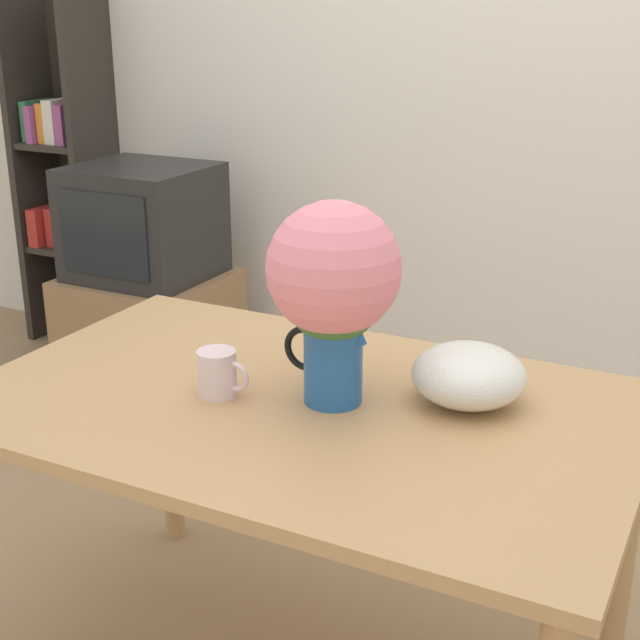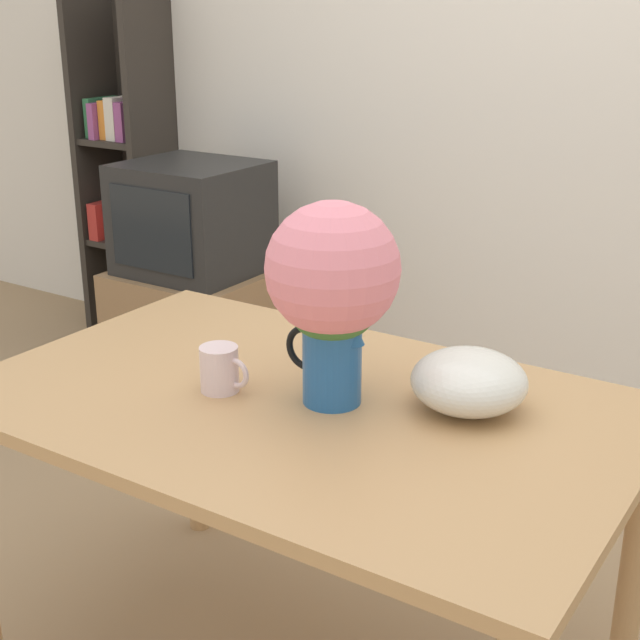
# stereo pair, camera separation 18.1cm
# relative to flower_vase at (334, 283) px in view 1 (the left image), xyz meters

# --- Properties ---
(wall_back) EXTENTS (8.00, 0.05, 2.60)m
(wall_back) POSITION_rel_flower_vase_xyz_m (-0.04, 1.72, 0.31)
(wall_back) COLOR silver
(wall_back) RESTS_ON ground_plane
(table) EXTENTS (1.39, 0.88, 0.74)m
(table) POSITION_rel_flower_vase_xyz_m (-0.06, -0.03, -0.35)
(table) COLOR tan
(table) RESTS_ON ground_plane
(flower_vase) EXTENTS (0.27, 0.27, 0.42)m
(flower_vase) POSITION_rel_flower_vase_xyz_m (0.00, 0.00, 0.00)
(flower_vase) COLOR #235B9E
(flower_vase) RESTS_ON table
(coffee_mug) EXTENTS (0.12, 0.08, 0.10)m
(coffee_mug) POSITION_rel_flower_vase_xyz_m (-0.23, -0.09, -0.21)
(coffee_mug) COLOR silver
(coffee_mug) RESTS_ON table
(white_bowl) EXTENTS (0.24, 0.24, 0.12)m
(white_bowl) POSITION_rel_flower_vase_xyz_m (0.25, 0.11, -0.19)
(white_bowl) COLOR silver
(white_bowl) RESTS_ON table
(tv_stand) EXTENTS (0.59, 0.54, 0.49)m
(tv_stand) POSITION_rel_flower_vase_xyz_m (-1.42, 1.20, -0.75)
(tv_stand) COLOR #8E6B47
(tv_stand) RESTS_ON ground_plane
(tv_set) EXTENTS (0.51, 0.48, 0.44)m
(tv_set) POSITION_rel_flower_vase_xyz_m (-1.42, 1.19, -0.28)
(tv_set) COLOR black
(tv_set) RESTS_ON tv_stand
(bookshelf) EXTENTS (0.39, 0.31, 1.58)m
(bookshelf) POSITION_rel_flower_vase_xyz_m (-2.11, 1.56, -0.22)
(bookshelf) COLOR #2D2823
(bookshelf) RESTS_ON ground_plane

